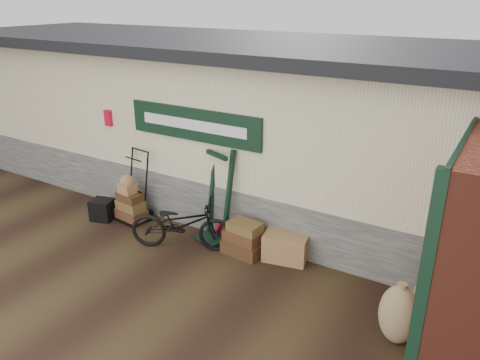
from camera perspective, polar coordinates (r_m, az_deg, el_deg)
name	(u,v)px	position (r m, az deg, el deg)	size (l,w,h in m)	color
ground	(177,257)	(7.78, -7.65, -9.24)	(80.00, 80.00, 0.00)	black
station_building	(260,123)	(9.26, 2.48, 6.95)	(14.40, 4.10, 3.20)	#4C4C47
porter_trolley	(135,185)	(8.87, -12.62, -0.61)	(0.68, 0.51, 1.36)	black
green_barrow	(218,195)	(7.88, -2.76, -1.90)	(0.59, 0.50, 1.64)	black
suitcase_stack	(243,237)	(7.66, 0.41, -7.02)	(0.66, 0.41, 0.58)	#3C2813
wicker_hamper	(286,247)	(7.57, 5.60, -8.11)	(0.69, 0.45, 0.45)	olive
black_trunk	(102,210)	(9.19, -16.42, -3.49)	(0.40, 0.34, 0.40)	black
bicycle	(182,221)	(7.77, -7.10, -4.99)	(1.74, 0.61, 1.01)	black
burlap_sack_left	(432,307)	(6.37, 22.31, -14.16)	(0.52, 0.44, 0.84)	#91774E
burlap_sack_right	(398,314)	(6.16, 18.73, -15.26)	(0.49, 0.41, 0.78)	#91774E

